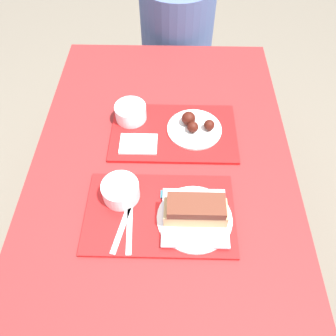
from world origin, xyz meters
TOP-DOWN VIEW (x-y plane):
  - ground_plane at (0.00, 0.00)m, footprint 12.00×12.00m
  - picnic_table at (0.00, 0.00)m, footprint 0.90×1.50m
  - picnic_bench_far at (0.00, 0.97)m, footprint 0.86×0.28m
  - tray_near at (0.00, -0.15)m, footprint 0.46×0.28m
  - tray_far at (0.04, 0.19)m, footprint 0.46×0.28m
  - bowl_coleslaw_near at (-0.12, -0.09)m, footprint 0.12×0.12m
  - brisket_sandwich_plate at (0.10, -0.17)m, footprint 0.23×0.23m
  - plastic_fork_near at (-0.11, -0.20)m, footprint 0.05×0.17m
  - plastic_knife_near at (-0.09, -0.20)m, footprint 0.03×0.17m
  - condiment_packet at (0.02, -0.08)m, footprint 0.04×0.03m
  - bowl_coleslaw_far at (-0.12, 0.26)m, footprint 0.12×0.12m
  - wings_plate_far at (0.11, 0.20)m, footprint 0.20×0.20m
  - napkin_far at (-0.09, 0.12)m, footprint 0.13×0.09m
  - person_seated_across at (0.05, 0.97)m, footprint 0.38×0.38m

SIDE VIEW (x-z plane):
  - ground_plane at x=0.00m, z-range 0.00..0.00m
  - picnic_bench_far at x=0.00m, z-range 0.16..0.64m
  - picnic_table at x=0.00m, z-range 0.28..1.04m
  - person_seated_across at x=0.05m, z-range 0.41..1.06m
  - tray_near at x=0.00m, z-range 0.76..0.77m
  - tray_far at x=0.04m, z-range 0.76..0.77m
  - plastic_fork_near at x=-0.11m, z-range 0.77..0.78m
  - plastic_knife_near at x=-0.09m, z-range 0.77..0.78m
  - condiment_packet at x=0.02m, z-range 0.77..0.78m
  - napkin_far at x=-0.09m, z-range 0.77..0.78m
  - wings_plate_far at x=0.11m, z-range 0.76..0.82m
  - bowl_coleslaw_near at x=-0.12m, z-range 0.78..0.84m
  - bowl_coleslaw_far at x=-0.12m, z-range 0.78..0.84m
  - brisket_sandwich_plate at x=0.10m, z-range 0.76..0.85m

